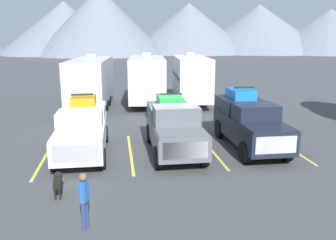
% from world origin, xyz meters
% --- Properties ---
extents(ground_plane, '(240.00, 240.00, 0.00)m').
position_xyz_m(ground_plane, '(0.00, 0.00, 0.00)').
color(ground_plane, '#3F4244').
extents(pickup_truck_a, '(2.09, 5.25, 2.54)m').
position_xyz_m(pickup_truck_a, '(-3.88, 0.17, 1.15)').
color(pickup_truck_a, white).
rests_on(pickup_truck_a, ground).
extents(pickup_truck_b, '(2.14, 5.22, 2.52)m').
position_xyz_m(pickup_truck_b, '(0.10, -0.18, 1.18)').
color(pickup_truck_b, '#595B60').
rests_on(pickup_truck_b, ground).
extents(pickup_truck_c, '(2.09, 5.53, 2.71)m').
position_xyz_m(pickup_truck_c, '(3.64, 0.08, 1.23)').
color(pickup_truck_c, black).
rests_on(pickup_truck_c, ground).
extents(lot_stripe_a, '(0.12, 5.50, 0.01)m').
position_xyz_m(lot_stripe_a, '(-5.48, -0.07, 0.00)').
color(lot_stripe_a, gold).
rests_on(lot_stripe_a, ground).
extents(lot_stripe_b, '(0.12, 5.50, 0.01)m').
position_xyz_m(lot_stripe_b, '(-1.83, -0.07, 0.00)').
color(lot_stripe_b, gold).
rests_on(lot_stripe_b, ground).
extents(lot_stripe_c, '(0.12, 5.50, 0.01)m').
position_xyz_m(lot_stripe_c, '(1.83, -0.07, 0.00)').
color(lot_stripe_c, gold).
rests_on(lot_stripe_c, ground).
extents(lot_stripe_d, '(0.12, 5.50, 0.01)m').
position_xyz_m(lot_stripe_d, '(5.48, -0.07, 0.00)').
color(lot_stripe_d, gold).
rests_on(lot_stripe_d, ground).
extents(camper_trailer_a, '(3.08, 8.86, 3.77)m').
position_xyz_m(camper_trailer_a, '(-4.12, 10.40, 1.99)').
color(camper_trailer_a, silver).
rests_on(camper_trailer_a, ground).
extents(camper_trailer_b, '(3.06, 7.80, 3.81)m').
position_xyz_m(camper_trailer_b, '(-0.08, 10.99, 2.01)').
color(camper_trailer_b, silver).
rests_on(camper_trailer_b, ground).
extents(camper_trailer_c, '(2.86, 7.85, 3.82)m').
position_xyz_m(camper_trailer_c, '(3.23, 10.94, 2.01)').
color(camper_trailer_c, white).
rests_on(camper_trailer_c, ground).
extents(person_a, '(0.27, 0.33, 1.60)m').
position_xyz_m(person_a, '(-3.29, -6.31, 0.92)').
color(person_a, navy).
rests_on(person_a, ground).
extents(dog, '(0.31, 0.92, 0.73)m').
position_xyz_m(dog, '(-4.33, -4.05, 0.50)').
color(dog, black).
rests_on(dog, ground).
extents(mountain_ridge, '(149.82, 48.41, 17.41)m').
position_xyz_m(mountain_ridge, '(10.81, 90.07, 7.28)').
color(mountain_ridge, slate).
rests_on(mountain_ridge, ground).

